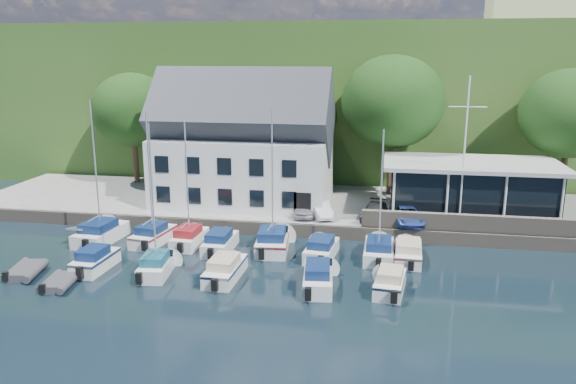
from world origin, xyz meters
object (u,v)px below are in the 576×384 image
(boat_r2_4, at_px, (390,280))
(dinghy_0, at_px, (26,269))
(boat_r1_1, at_px, (150,182))
(boat_r1_5, at_px, (321,247))
(boat_r2_1, at_px, (153,208))
(club_pavilion, at_px, (470,188))
(boat_r1_0, at_px, (96,176))
(boat_r2_2, at_px, (225,267))
(harbor_building, at_px, (244,151))
(car_blue, at_px, (407,214))
(boat_r1_3, at_px, (220,240))
(car_silver, at_px, (303,208))
(boat_r2_0, at_px, (95,258))
(boat_r2_3, at_px, (318,274))
(flagpole, at_px, (464,152))
(boat_r1_2, at_px, (187,186))
(boat_r1_7, at_px, (408,250))
(boat_r1_6, at_px, (381,196))
(boat_r1_4, at_px, (272,183))
(car_white, at_px, (321,209))
(car_dgrey, at_px, (374,211))
(dinghy_1, at_px, (59,281))

(boat_r2_4, relative_size, dinghy_0, 1.56)
(boat_r1_1, distance_m, boat_r1_5, 12.69)
(boat_r2_1, bearing_deg, club_pavilion, 26.81)
(boat_r1_1, bearing_deg, boat_r1_0, -167.93)
(boat_r2_2, bearing_deg, harbor_building, 100.88)
(car_blue, relative_size, dinghy_0, 1.21)
(boat_r1_1, relative_size, boat_r1_3, 1.60)
(harbor_building, bearing_deg, dinghy_0, -122.25)
(car_silver, height_order, boat_r2_0, car_silver)
(boat_r1_3, relative_size, boat_r2_3, 0.89)
(flagpole, xyz_separation_m, boat_r1_2, (-18.77, -4.97, -2.04))
(boat_r2_1, bearing_deg, boat_r1_2, 80.95)
(boat_r1_7, bearing_deg, flagpole, 56.54)
(flagpole, height_order, boat_r1_0, flagpole)
(flagpole, distance_m, boat_r2_1, 21.69)
(harbor_building, distance_m, boat_r1_7, 16.57)
(boat_r1_6, bearing_deg, boat_r1_4, 177.74)
(boat_r2_1, bearing_deg, car_silver, 48.21)
(club_pavilion, height_order, boat_r1_3, club_pavilion)
(boat_r1_3, distance_m, boat_r2_1, 6.42)
(boat_r2_1, bearing_deg, car_white, 43.44)
(dinghy_0, bearing_deg, car_dgrey, 19.13)
(boat_r1_7, bearing_deg, boat_r2_0, -162.99)
(car_white, height_order, boat_r2_2, car_white)
(car_blue, bearing_deg, boat_r1_1, -175.82)
(boat_r1_5, bearing_deg, dinghy_0, -154.96)
(boat_r1_7, height_order, boat_r2_1, boat_r2_1)
(car_white, bearing_deg, boat_r1_0, -179.63)
(club_pavilion, height_order, boat_r1_0, boat_r1_0)
(car_white, xyz_separation_m, boat_r2_0, (-12.87, -10.67, -0.85))
(boat_r2_1, bearing_deg, car_blue, 26.31)
(boat_r1_4, relative_size, boat_r1_5, 1.73)
(car_white, height_order, dinghy_1, car_white)
(harbor_building, xyz_separation_m, car_dgrey, (10.84, -3.18, -3.77))
(boat_r1_2, relative_size, boat_r1_5, 1.56)
(club_pavilion, relative_size, dinghy_1, 4.59)
(boat_r1_0, height_order, boat_r1_7, boat_r1_0)
(car_dgrey, relative_size, boat_r1_3, 0.72)
(boat_r1_3, bearing_deg, boat_r1_7, 1.92)
(boat_r2_1, bearing_deg, boat_r1_5, 18.44)
(boat_r2_0, bearing_deg, boat_r1_1, 76.05)
(boat_r1_1, bearing_deg, boat_r2_1, -56.87)
(car_white, xyz_separation_m, boat_r2_2, (-4.50, -10.65, -0.87))
(car_blue, bearing_deg, club_pavilion, 25.06)
(boat_r1_0, xyz_separation_m, boat_r1_1, (3.84, 0.27, -0.33))
(car_blue, bearing_deg, boat_r2_4, -107.28)
(boat_r1_1, height_order, boat_r1_5, boat_r1_1)
(boat_r1_6, relative_size, boat_r2_2, 1.43)
(boat_r2_0, bearing_deg, car_dgrey, 34.51)
(car_dgrey, height_order, boat_r2_0, car_dgrey)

